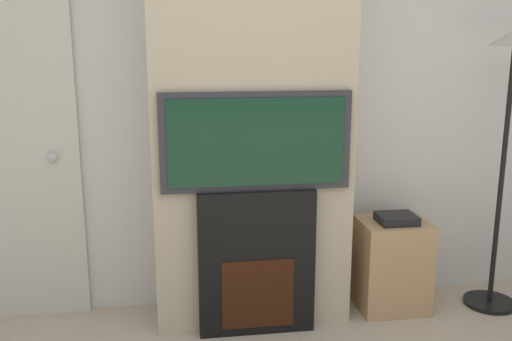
% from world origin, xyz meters
% --- Properties ---
extents(wall_back, '(6.00, 0.06, 2.70)m').
position_xyz_m(wall_back, '(0.00, 2.03, 1.35)').
color(wall_back, silver).
rests_on(wall_back, ground_plane).
extents(chimney_breast, '(1.10, 0.40, 2.70)m').
position_xyz_m(chimney_breast, '(0.00, 1.80, 1.35)').
color(chimney_breast, '#BCAD8E').
rests_on(chimney_breast, ground_plane).
extents(fireplace, '(0.64, 0.15, 0.82)m').
position_xyz_m(fireplace, '(0.00, 1.60, 0.41)').
color(fireplace, black).
rests_on(fireplace, ground_plane).
extents(television, '(1.01, 0.07, 0.53)m').
position_xyz_m(television, '(0.00, 1.60, 1.09)').
color(television, '#2D2D33').
rests_on(television, fireplace).
extents(floor_lamp, '(0.31, 0.31, 1.67)m').
position_xyz_m(floor_lamp, '(1.48, 1.69, 1.23)').
color(floor_lamp, black).
rests_on(floor_lamp, ground_plane).
extents(media_stand, '(0.40, 0.34, 0.61)m').
position_xyz_m(media_stand, '(0.85, 1.75, 0.29)').
color(media_stand, tan).
rests_on(media_stand, ground_plane).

